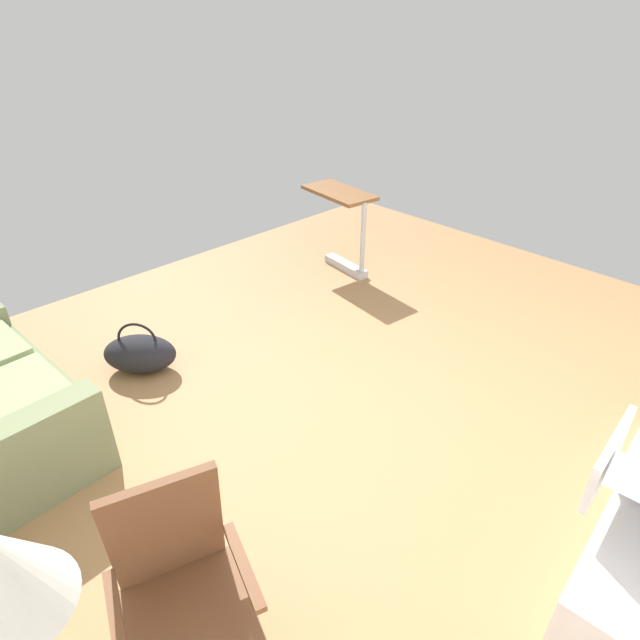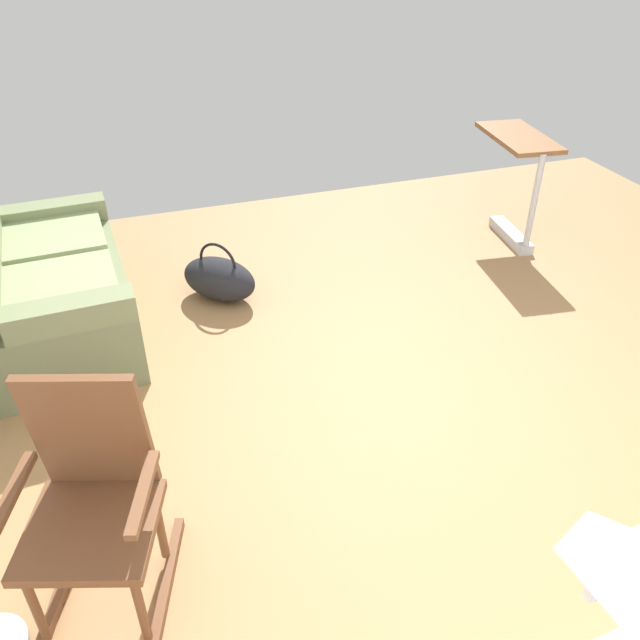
{
  "view_description": "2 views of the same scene",
  "coord_description": "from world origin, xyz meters",
  "px_view_note": "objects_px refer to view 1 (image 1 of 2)",
  "views": [
    {
      "loc": [
        -1.66,
        2.36,
        2.48
      ],
      "look_at": [
        0.29,
        0.46,
        0.84
      ],
      "focal_mm": 29.35,
      "sensor_mm": 36.0,
      "label": 1
    },
    {
      "loc": [
        -2.27,
        1.64,
        2.44
      ],
      "look_at": [
        0.23,
        0.79,
        0.69
      ],
      "focal_mm": 36.45,
      "sensor_mm": 36.0,
      "label": 2
    }
  ],
  "objects_px": {
    "rocking_chair": "(183,595)",
    "floor_lamp": "(4,594)",
    "duffel_bag": "(140,353)",
    "overbed_table": "(343,221)"
  },
  "relations": [
    {
      "from": "rocking_chair",
      "to": "floor_lamp",
      "type": "bearing_deg",
      "value": 106.08
    },
    {
      "from": "floor_lamp",
      "to": "duffel_bag",
      "type": "relative_size",
      "value": 2.37
    },
    {
      "from": "overbed_table",
      "to": "rocking_chair",
      "type": "bearing_deg",
      "value": 124.77
    },
    {
      "from": "rocking_chair",
      "to": "duffel_bag",
      "type": "distance_m",
      "value": 2.35
    },
    {
      "from": "overbed_table",
      "to": "duffel_bag",
      "type": "bearing_deg",
      "value": 94.43
    },
    {
      "from": "floor_lamp",
      "to": "overbed_table",
      "type": "xyz_separation_m",
      "value": [
        2.48,
        -3.85,
        -0.7
      ]
    },
    {
      "from": "rocking_chair",
      "to": "floor_lamp",
      "type": "relative_size",
      "value": 0.71
    },
    {
      "from": "rocking_chair",
      "to": "overbed_table",
      "type": "height_order",
      "value": "rocking_chair"
    },
    {
      "from": "overbed_table",
      "to": "duffel_bag",
      "type": "relative_size",
      "value": 1.39
    },
    {
      "from": "rocking_chair",
      "to": "duffel_bag",
      "type": "height_order",
      "value": "rocking_chair"
    }
  ]
}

